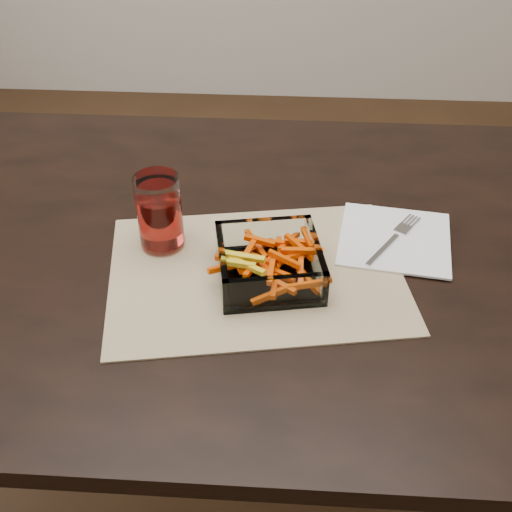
% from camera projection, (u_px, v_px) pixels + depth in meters
% --- Properties ---
extents(dining_table, '(1.60, 0.90, 0.75)m').
position_uv_depth(dining_table, '(238.00, 281.00, 1.12)').
color(dining_table, black).
rests_on(dining_table, ground).
extents(placemat, '(0.50, 0.40, 0.00)m').
position_uv_depth(placemat, '(256.00, 272.00, 1.00)').
color(placemat, tan).
rests_on(placemat, dining_table).
extents(glass_bowl, '(0.18, 0.18, 0.06)m').
position_uv_depth(glass_bowl, '(269.00, 265.00, 0.97)').
color(glass_bowl, white).
rests_on(glass_bowl, placemat).
extents(tumbler, '(0.07, 0.07, 0.13)m').
position_uv_depth(tumbler, '(160.00, 215.00, 1.01)').
color(tumbler, white).
rests_on(tumbler, placemat).
extents(napkin, '(0.20, 0.20, 0.00)m').
position_uv_depth(napkin, '(395.00, 239.00, 1.06)').
color(napkin, white).
rests_on(napkin, placemat).
extents(fork, '(0.11, 0.15, 0.00)m').
position_uv_depth(fork, '(394.00, 238.00, 1.05)').
color(fork, silver).
rests_on(fork, napkin).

